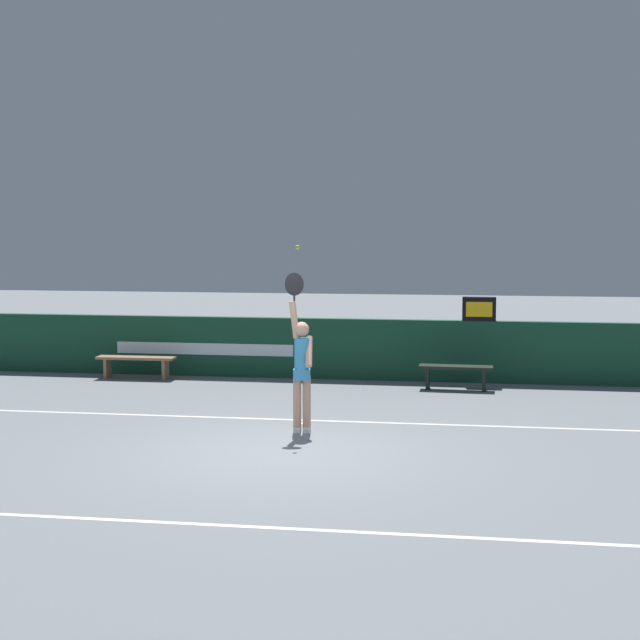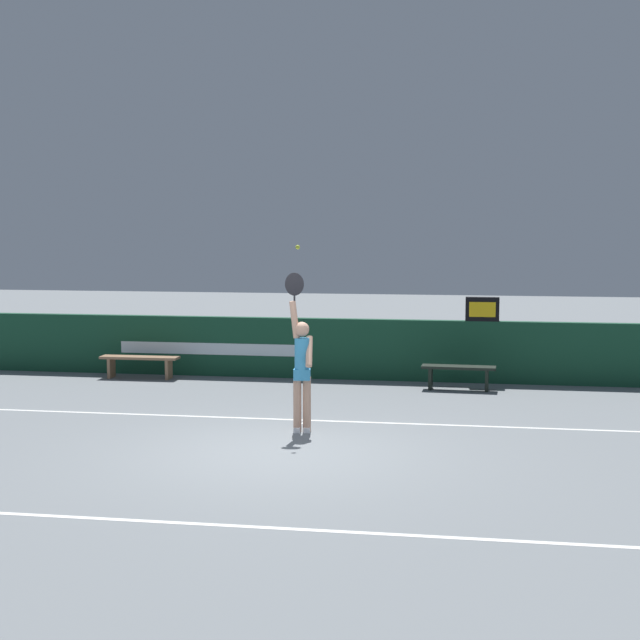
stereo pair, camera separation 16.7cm
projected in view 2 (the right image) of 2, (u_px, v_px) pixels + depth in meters
ground_plane at (279, 452)px, 12.84m from camera, size 60.00×60.00×0.00m
court_lines at (271, 461)px, 12.35m from camera, size 11.64×5.42×0.00m
back_wall at (344, 349)px, 18.94m from camera, size 15.71×0.20×1.21m
speed_display at (482, 309)px, 18.40m from camera, size 0.65×0.20×0.47m
tennis_player at (302, 366)px, 14.04m from camera, size 0.44×0.39×2.38m
tennis_ball at (298, 247)px, 13.85m from camera, size 0.06×0.06×0.06m
courtside_bench_near at (459, 372)px, 17.68m from camera, size 1.38×0.41×0.45m
courtside_bench_far at (140, 361)px, 19.04m from camera, size 1.59×0.39×0.45m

